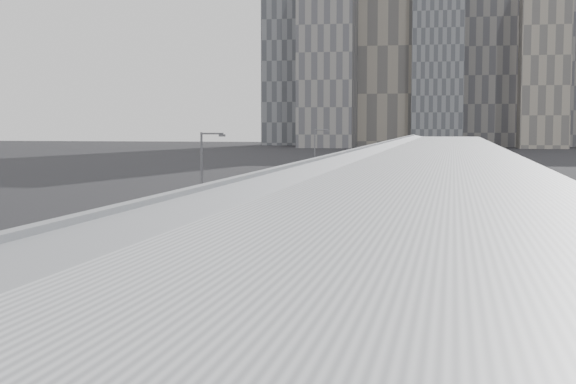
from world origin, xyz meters
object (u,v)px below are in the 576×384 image
(bus_1, at_px, (205,264))
(street_lamp_far, at_px, (316,155))
(bus_5, at_px, (354,186))
(bus_2, at_px, (261,237))
(shipping_container, at_px, (321,175))
(bus_0, at_px, (97,345))
(street_lamp_near, at_px, (204,177))
(bus_3, at_px, (310,213))
(suv, at_px, (346,170))
(bus_4, at_px, (334,197))
(bus_6, at_px, (359,180))

(bus_1, height_order, street_lamp_far, street_lamp_far)
(bus_5, bearing_deg, bus_2, -95.15)
(street_lamp_far, height_order, shipping_container, street_lamp_far)
(bus_5, relative_size, shipping_container, 2.04)
(bus_0, distance_m, street_lamp_near, 37.04)
(bus_3, distance_m, street_lamp_far, 40.64)
(bus_2, xyz_separation_m, bus_5, (0.67, 45.17, -0.03))
(bus_1, relative_size, suv, 2.20)
(street_lamp_far, bearing_deg, suv, 91.51)
(bus_3, bearing_deg, street_lamp_far, 99.29)
(street_lamp_near, bearing_deg, bus_4, 67.74)
(bus_0, height_order, street_lamp_near, street_lamp_near)
(bus_2, distance_m, bus_5, 45.18)
(bus_1, height_order, suv, bus_1)
(bus_3, height_order, bus_5, bus_5)
(bus_2, bearing_deg, suv, 98.66)
(street_lamp_far, bearing_deg, bus_4, -76.64)
(bus_0, relative_size, bus_6, 1.07)
(bus_6, bearing_deg, bus_3, -93.22)
(bus_0, xyz_separation_m, bus_5, (0.02, 71.37, 0.03))
(bus_1, bearing_deg, bus_6, 86.79)
(street_lamp_near, distance_m, street_lamp_far, 45.81)
(bus_3, distance_m, street_lamp_near, 10.06)
(bus_2, relative_size, street_lamp_near, 1.59)
(bus_3, height_order, shipping_container, bus_3)
(bus_4, bearing_deg, bus_6, 91.09)
(street_lamp_far, bearing_deg, bus_2, -84.08)
(bus_1, height_order, bus_6, bus_1)
(bus_0, distance_m, bus_4, 54.80)
(bus_2, distance_m, street_lamp_near, 12.55)
(bus_4, distance_m, bus_6, 29.16)
(bus_1, bearing_deg, bus_0, -89.30)
(bus_4, bearing_deg, bus_2, -91.94)
(bus_0, distance_m, shipping_container, 97.70)
(shipping_container, bearing_deg, suv, 93.54)
(bus_4, distance_m, street_lamp_far, 28.03)
(bus_3, bearing_deg, bus_4, 89.70)
(shipping_container, height_order, suv, shipping_container)
(suv, bearing_deg, street_lamp_near, -86.05)
(bus_0, distance_m, street_lamp_far, 82.21)
(bus_6, height_order, street_lamp_near, street_lamp_near)
(bus_1, distance_m, bus_5, 56.13)
(bus_4, height_order, bus_6, bus_4)
(street_lamp_near, relative_size, shipping_container, 1.30)
(bus_3, distance_m, bus_5, 29.48)
(shipping_container, bearing_deg, bus_2, -78.45)
(shipping_container, xyz_separation_m, suv, (0.78, 23.09, -0.41))
(bus_2, relative_size, suv, 2.16)
(street_lamp_near, bearing_deg, bus_5, 77.74)
(bus_5, height_order, bus_6, bus_5)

